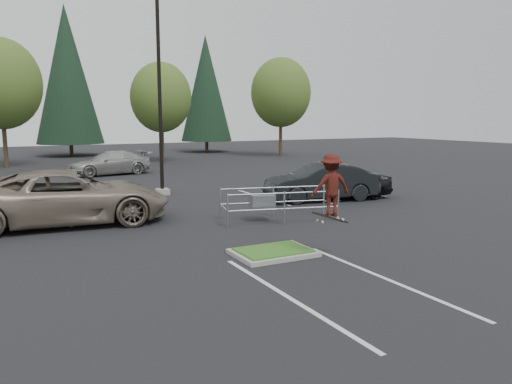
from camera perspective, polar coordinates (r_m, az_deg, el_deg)
name	(u,v)px	position (r m, az deg, el deg)	size (l,w,h in m)	color
ground	(273,255)	(14.06, 1.98, -7.19)	(120.00, 120.00, 0.00)	black
grass_median	(273,252)	(14.04, 1.99, -6.88)	(2.20, 1.60, 0.16)	#9F9B94
stall_lines	(162,220)	(18.96, -10.69, -3.18)	(22.62, 17.60, 0.01)	silver
light_pole	(160,101)	(24.83, -10.93, 10.14)	(0.70, 0.60, 10.12)	#9F9B94
decid_b	(1,87)	(42.35, -27.16, 10.67)	(5.89, 5.89, 9.64)	#38281C
decid_c	(161,100)	(43.50, -10.83, 10.33)	(5.12, 5.12, 8.38)	#38281C
decid_d	(281,95)	(48.84, 2.82, 11.04)	(5.76, 5.76, 9.43)	#38281C
conif_b	(67,75)	(52.84, -20.76, 12.42)	(6.38, 6.38, 14.50)	#38281C
conif_c	(206,88)	(55.36, -5.74, 11.69)	(5.50, 5.50, 12.50)	#38281C
cart_corral	(266,201)	(18.38, 1.19, -1.05)	(4.42, 2.46, 1.19)	#92969A
skateboarder	(331,186)	(13.47, 8.58, 0.73)	(1.17, 0.79, 1.92)	black
car_l_tan	(68,197)	(19.10, -20.70, -0.53)	(3.25, 7.05, 1.96)	gray
car_r_charc	(321,182)	(23.12, 7.45, 1.15)	(1.81, 5.20, 1.71)	black
car_r_black	(347,183)	(24.03, 10.37, 1.03)	(1.69, 4.20, 1.43)	black
car_far_silver	(111,163)	(34.56, -16.29, 3.20)	(2.19, 5.38, 1.56)	#A1A09C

